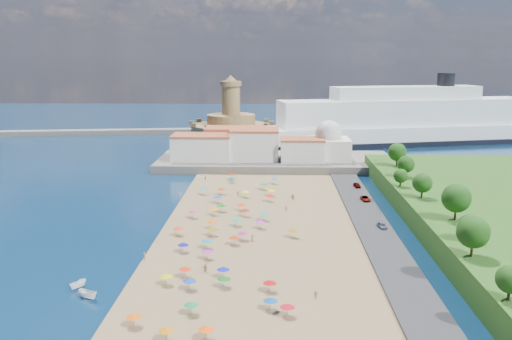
{
  "coord_description": "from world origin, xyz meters",
  "views": [
    {
      "loc": [
        9.39,
        -143.78,
        42.45
      ],
      "look_at": [
        4.0,
        25.0,
        8.0
      ],
      "focal_mm": 40.0,
      "sensor_mm": 36.0,
      "label": 1
    }
  ],
  "objects": [
    {
      "name": "parked_cars",
      "position": [
        36.0,
        15.81,
        1.36
      ],
      "size": [
        2.7,
        47.73,
        1.44
      ],
      "color": "gray",
      "rests_on": "promenade"
    },
    {
      "name": "fortress",
      "position": [
        -12.0,
        138.0,
        6.68
      ],
      "size": [
        40.0,
        40.0,
        32.4
      ],
      "color": "#9E7F4F",
      "rests_on": "ground"
    },
    {
      "name": "waterfront_buildings",
      "position": [
        -3.05,
        73.64,
        7.88
      ],
      "size": [
        57.0,
        29.0,
        11.0
      ],
      "color": "silver",
      "rests_on": "terrace"
    },
    {
      "name": "domed_building",
      "position": [
        30.0,
        71.0,
        8.97
      ],
      "size": [
        16.0,
        16.0,
        15.0
      ],
      "color": "silver",
      "rests_on": "terrace"
    },
    {
      "name": "beachgoers",
      "position": [
        -0.56,
        -1.34,
        1.13
      ],
      "size": [
        36.03,
        94.56,
        1.85
      ],
      "color": "tan",
      "rests_on": "beach"
    },
    {
      "name": "jetty",
      "position": [
        -12.0,
        108.0,
        1.2
      ],
      "size": [
        18.0,
        70.0,
        2.4
      ],
      "primitive_type": "cube",
      "color": "#59544C",
      "rests_on": "ground"
    },
    {
      "name": "ground",
      "position": [
        0.0,
        0.0,
        0.0
      ],
      "size": [
        700.0,
        700.0,
        0.0
      ],
      "primitive_type": "plane",
      "color": "#071938",
      "rests_on": "ground"
    },
    {
      "name": "cruise_ship",
      "position": [
        71.81,
        129.59,
        9.94
      ],
      "size": [
        154.65,
        58.2,
        33.57
      ],
      "color": "black",
      "rests_on": "ground"
    },
    {
      "name": "terrace",
      "position": [
        10.0,
        73.0,
        1.5
      ],
      "size": [
        90.0,
        36.0,
        3.0
      ],
      "primitive_type": "cube",
      "color": "#59544C",
      "rests_on": "ground"
    },
    {
      "name": "beach_parasols",
      "position": [
        -1.38,
        -13.34,
        2.15
      ],
      "size": [
        29.64,
        114.74,
        2.2
      ],
      "color": "gray",
      "rests_on": "beach"
    },
    {
      "name": "hillside_trees",
      "position": [
        48.15,
        -7.54,
        10.34
      ],
      "size": [
        10.53,
        110.31,
        8.31
      ],
      "color": "#382314",
      "rests_on": "hillside"
    },
    {
      "name": "moored_boats",
      "position": [
        -24.63,
        -48.89,
        0.79
      ],
      "size": [
        7.06,
        8.23,
        1.66
      ],
      "color": "white",
      "rests_on": "ground"
    },
    {
      "name": "breakwater",
      "position": [
        -110.0,
        153.0,
        1.3
      ],
      "size": [
        199.03,
        34.77,
        2.6
      ],
      "primitive_type": "cube",
      "rotation": [
        0.0,
        0.0,
        0.14
      ],
      "color": "#59544C",
      "rests_on": "ground"
    }
  ]
}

